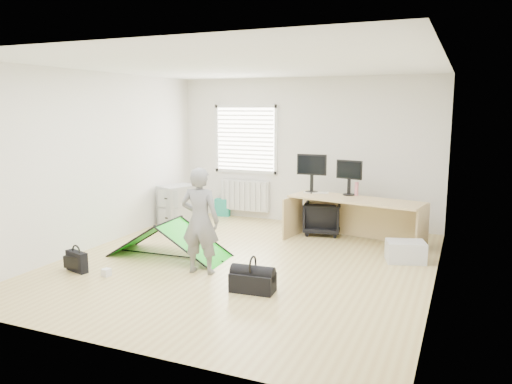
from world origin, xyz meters
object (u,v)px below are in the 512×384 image
at_px(monitor_right, 349,182).
at_px(person, 200,221).
at_px(storage_crate, 406,252).
at_px(duffel_bag, 253,282).
at_px(laptop_bag, 77,261).
at_px(thermos, 356,189).
at_px(office_chair, 323,218).
at_px(filing_cabinet, 178,205).
at_px(monitor_left, 312,179).
at_px(desk, 354,221).
at_px(kite, 169,239).

xyz_separation_m(monitor_right, person, (-1.37, -2.56, -0.23)).
distance_m(monitor_right, storage_crate, 1.66).
height_order(monitor_right, duffel_bag, monitor_right).
bearing_deg(monitor_right, laptop_bag, -119.03).
bearing_deg(storage_crate, thermos, 132.32).
height_order(thermos, office_chair, thermos).
height_order(filing_cabinet, laptop_bag, filing_cabinet).
relative_size(monitor_left, storage_crate, 0.96).
height_order(filing_cabinet, duffel_bag, filing_cabinet).
bearing_deg(desk, thermos, 108.99).
relative_size(desk, person, 1.51).
xyz_separation_m(desk, person, (-1.54, -2.27, 0.34)).
relative_size(filing_cabinet, person, 0.52).
xyz_separation_m(filing_cabinet, duffel_bag, (2.65, -2.61, -0.26)).
bearing_deg(duffel_bag, monitor_right, 76.89).
bearing_deg(person, storage_crate, -154.79).
distance_m(monitor_right, person, 2.91).
bearing_deg(monitor_left, duffel_bag, -89.06).
relative_size(monitor_left, laptop_bag, 1.39).
bearing_deg(kite, desk, 34.92).
height_order(desk, office_chair, desk).
relative_size(person, storage_crate, 2.67).
bearing_deg(thermos, duffel_bag, -101.44).
height_order(office_chair, person, person).
height_order(monitor_left, person, person).
height_order(desk, storage_crate, desk).
height_order(storage_crate, laptop_bag, storage_crate).
bearing_deg(person, filing_cabinet, -59.52).
distance_m(laptop_bag, duffel_bag, 2.46).
relative_size(monitor_left, kite, 0.29).
bearing_deg(person, kite, -37.90).
bearing_deg(monitor_right, storage_crate, -29.96).
bearing_deg(filing_cabinet, person, -28.97).
xyz_separation_m(filing_cabinet, thermos, (3.24, 0.32, 0.46)).
height_order(thermos, person, person).
distance_m(desk, monitor_right, 0.66).
distance_m(desk, person, 2.76).
bearing_deg(monitor_right, filing_cabinet, -160.67).
bearing_deg(storage_crate, monitor_left, 149.43).
distance_m(monitor_right, laptop_bag, 4.37).
distance_m(monitor_left, storage_crate, 2.13).
height_order(monitor_left, office_chair, monitor_left).
height_order(monitor_left, monitor_right, monitor_left).
bearing_deg(office_chair, desk, 140.94).
xyz_separation_m(person, laptop_bag, (-1.54, -0.60, -0.57)).
bearing_deg(office_chair, kite, 42.44).
xyz_separation_m(kite, duffel_bag, (1.68, -0.82, -0.15)).
relative_size(monitor_left, person, 0.36).
bearing_deg(monitor_right, thermos, 21.74).
bearing_deg(monitor_right, desk, -46.16).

